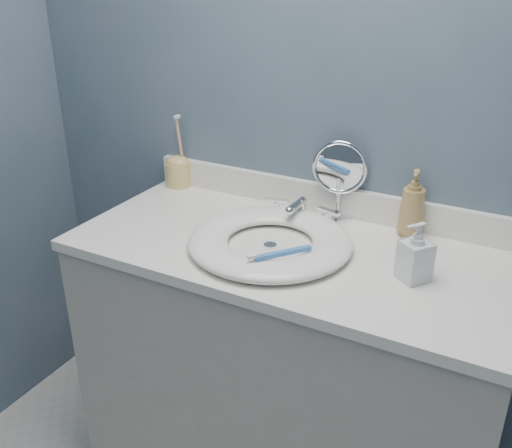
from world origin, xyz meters
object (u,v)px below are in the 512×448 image
Objects in this scene: makeup_mirror at (339,176)px; soap_bottle_amber at (413,204)px; soap_bottle_clear at (416,252)px; toothbrush_holder at (178,170)px.

makeup_mirror reaches higher than soap_bottle_amber.
soap_bottle_clear is at bearing -51.24° from makeup_mirror.
makeup_mirror is at bearing 169.14° from soap_bottle_amber.
makeup_mirror reaches higher than soap_bottle_clear.
toothbrush_holder reaches higher than soap_bottle_clear.
toothbrush_holder is at bearing 169.93° from makeup_mirror.
soap_bottle_clear is at bearing -16.14° from toothbrush_holder.
soap_bottle_clear is 0.60× the size of toothbrush_holder.
makeup_mirror is 1.62× the size of soap_bottle_clear.
soap_bottle_amber is (0.23, -0.02, -0.04)m from makeup_mirror.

